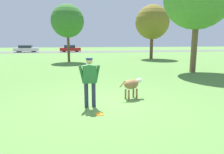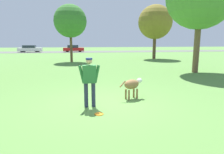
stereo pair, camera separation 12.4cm
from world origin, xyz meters
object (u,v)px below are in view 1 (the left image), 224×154
(frisbee, at_px, (100,114))
(tree_mid_center, at_px, (67,21))
(person, at_px, (90,78))
(parked_car_red, at_px, (70,49))
(parked_car_white, at_px, (26,49))
(dog, at_px, (132,85))
(tree_far_right, at_px, (152,22))

(frisbee, distance_m, tree_mid_center, 15.82)
(person, height_order, tree_mid_center, tree_mid_center)
(frisbee, bearing_deg, tree_mid_center, 95.60)
(person, relative_size, parked_car_red, 0.40)
(parked_car_red, bearing_deg, person, -89.14)
(parked_car_white, bearing_deg, dog, -72.92)
(frisbee, xyz_separation_m, tree_mid_center, (-1.49, 15.23, 4.01))
(tree_far_right, relative_size, parked_car_white, 1.45)
(tree_far_right, relative_size, parked_car_red, 1.57)
(person, height_order, parked_car_red, person)
(frisbee, height_order, tree_far_right, tree_far_right)
(frisbee, relative_size, tree_mid_center, 0.05)
(dog, relative_size, tree_mid_center, 0.17)
(person, relative_size, dog, 1.65)
(person, xyz_separation_m, tree_mid_center, (-1.26, 14.50, 3.08))
(frisbee, bearing_deg, person, 107.25)
(tree_far_right, bearing_deg, frisbee, -115.03)
(frisbee, distance_m, parked_car_white, 35.40)
(dog, distance_m, frisbee, 2.05)
(dog, height_order, tree_mid_center, tree_mid_center)
(dog, bearing_deg, tree_mid_center, 78.53)
(dog, xyz_separation_m, tree_mid_center, (-2.86, 13.79, 3.50))
(tree_mid_center, bearing_deg, parked_car_red, 91.60)
(tree_far_right, bearing_deg, dog, -112.92)
(parked_car_white, bearing_deg, tree_mid_center, -67.73)
(person, height_order, tree_far_right, tree_far_right)
(person, xyz_separation_m, parked_car_white, (-9.78, 33.21, -0.30))
(person, height_order, frisbee, person)
(parked_car_red, bearing_deg, dog, -86.26)
(tree_mid_center, bearing_deg, person, -85.02)
(person, distance_m, parked_car_red, 32.98)
(person, distance_m, tree_mid_center, 14.87)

